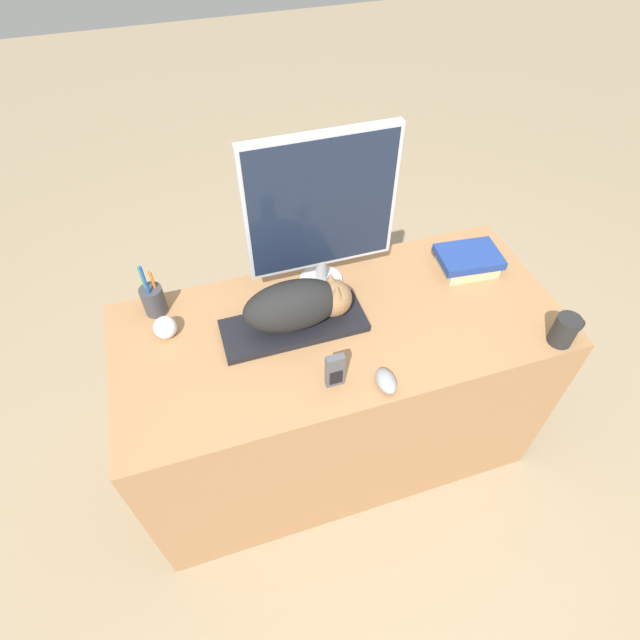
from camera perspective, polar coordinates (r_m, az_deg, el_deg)
name	(u,v)px	position (r m, az deg, el deg)	size (l,w,h in m)	color
ground_plane	(361,512)	(2.11, 4.75, -21.02)	(12.00, 12.00, 0.00)	#998466
desk	(337,392)	(1.90, 2.01, -8.25)	(1.45, 0.64, 0.77)	#9E7047
keyboard	(294,326)	(1.58, -3.02, -0.65)	(0.46, 0.17, 0.02)	black
cat	(300,304)	(1.52, -2.24, 1.85)	(0.34, 0.15, 0.16)	black
monitor	(321,209)	(1.54, 0.08, 12.59)	(0.48, 0.15, 0.55)	#B7B7BC
computer_mouse	(386,381)	(1.45, 7.56, -6.93)	(0.06, 0.09, 0.04)	gray
coffee_mug	(565,330)	(1.69, 26.24, -1.03)	(0.11, 0.07, 0.10)	black
pen_cup	(153,299)	(1.69, -18.50, 2.24)	(0.07, 0.07, 0.21)	#38383D
baseball	(165,327)	(1.62, -17.28, -0.82)	(0.07, 0.07, 0.07)	silver
phone	(335,371)	(1.41, 1.72, -5.83)	(0.05, 0.03, 0.12)	#4C4C51
book_stack	(468,261)	(1.84, 16.55, 6.50)	(0.23, 0.18, 0.07)	#C6B284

